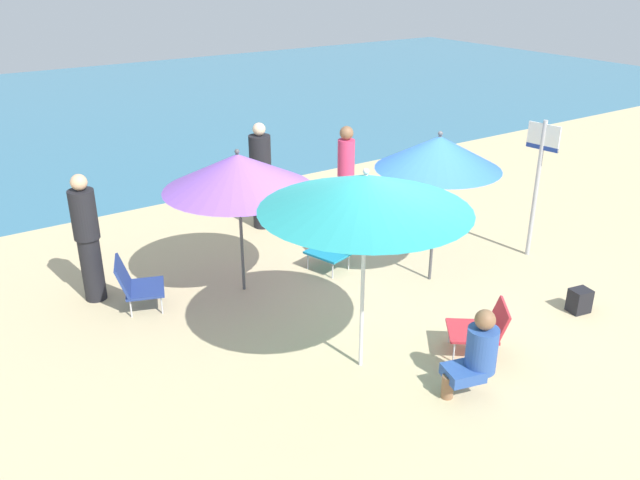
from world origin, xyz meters
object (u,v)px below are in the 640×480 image
Objects in this scene: person_a at (477,352)px; person_d at (261,176)px; beach_chair_a at (482,327)px; beach_chair_c at (135,283)px; umbrella_blue at (439,153)px; beach_chair_b at (333,244)px; warning_sign at (539,170)px; umbrella_purple at (238,172)px; beach_bag at (579,301)px; person_c at (87,238)px; umbrella_teal at (365,192)px; person_b at (346,174)px.

person_d reaches higher than person_a.
beach_chair_c is (-2.73, 3.02, 0.02)m from beach_chair_a.
umbrella_blue is at bearing -77.58° from beach_chair_a.
beach_chair_b is 0.40× the size of person_d.
person_d is (2.55, 1.44, 0.49)m from beach_chair_c.
person_d is 0.85× the size of warning_sign.
beach_bag is at bearing -41.83° from umbrella_purple.
person_c is at bearing 99.57° from person_d.
beach_bag is (-0.81, -1.44, -1.12)m from warning_sign.
beach_chair_c is at bearing -10.26° from beach_chair_a.
umbrella_teal is 1.88m from person_a.
warning_sign is at bearing -112.61° from beach_chair_a.
beach_chair_c is 5.35m from beach_bag.
umbrella_teal reaches higher than person_b.
umbrella_teal is at bearing 176.68° from person_b.
person_c is at bearing 142.98° from beach_bag.
person_d is at bearing 49.42° from beach_chair_c.
umbrella_blue is 1.78m from warning_sign.
umbrella_teal reaches higher than person_c.
umbrella_purple is 2.70× the size of beach_chair_c.
umbrella_blue is 1.08× the size of umbrella_purple.
beach_chair_a is 0.72m from person_a.
beach_bag is at bearing -11.26° from umbrella_teal.
beach_chair_c is (-2.64, 0.39, 0.00)m from beach_chair_b.
umbrella_purple is 2.44× the size of beach_chair_a.
umbrella_teal is 2.39× the size of person_a.
warning_sign is at bearing -6.81° from umbrella_blue.
person_c reaches higher than person_b.
person_c is (-2.52, 3.98, 0.37)m from person_a.
person_b is at bearing -179.21° from person_c.
beach_bag is (3.09, -2.76, -1.43)m from umbrella_purple.
person_a is (0.87, -3.17, -1.13)m from umbrella_purple.
person_d is at bearing 54.31° from umbrella_purple.
person_b is 2.90m from warning_sign.
beach_chair_c is 0.41× the size of person_d.
umbrella_teal is 4.15m from person_b.
person_c is 5.98m from beach_bag.
umbrella_blue is 4.01m from beach_chair_c.
umbrella_blue reaches higher than beach_chair_c.
warning_sign is (5.55, -2.14, 0.45)m from person_c.
person_c is at bearing 124.86° from person_b.
warning_sign reaches higher than person_b.
person_d reaches higher than beach_bag.
umbrella_blue is 1.27× the size of person_b.
beach_chair_b is 0.97× the size of beach_chair_c.
beach_chair_c is at bearing -42.91° from person_a.
umbrella_blue is 1.20× the size of person_d.
person_b is (2.43, 1.14, -0.77)m from umbrella_purple.
beach_bag is at bearing -61.27° from umbrella_blue.
umbrella_teal is 3.13× the size of beach_chair_c.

